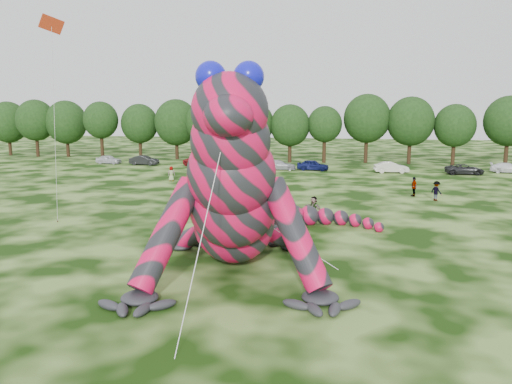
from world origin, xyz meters
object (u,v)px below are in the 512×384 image
object	(u,v)px
tree_6	(206,131)
car_1	(144,160)
tree_2	(67,129)
car_4	(313,165)
tree_8	(290,133)
car_7	(509,168)
tree_11	(410,130)
spectator_3	(414,187)
car_2	(200,161)
tree_7	(252,131)
tree_0	(9,129)
spectator_5	(314,208)
tree_9	(324,135)
tree_10	(367,129)
spectator_1	(259,196)
tree_5	(176,129)
spectator_2	(436,191)
inflatable_gecko	(235,166)
tree_3	(101,130)
car_0	(109,159)
tree_1	(36,128)
car_6	(465,169)
tree_13	(508,131)
tree_12	(454,135)
flying_kite	(52,39)
tree_4	(140,131)
car_5	(391,167)
spectator_0	(184,195)
car_3	(279,165)

from	to	relation	value
tree_6	car_1	distance (m)	11.27
tree_2	car_4	bearing A→B (deg)	-14.77
tree_8	car_7	world-z (taller)	tree_8
tree_11	spectator_3	bearing A→B (deg)	-95.38
tree_8	car_2	size ratio (longest dim) A/B	1.87
tree_2	tree_7	bearing A→B (deg)	-3.40
tree_11	spectator_3	distance (m)	29.50
tree_0	tree_6	distance (m)	37.09
spectator_5	tree_9	bearing A→B (deg)	132.23
tree_10	spectator_1	xyz separation A→B (m)	(-10.17, -36.76, -4.44)
tree_5	tree_11	world-z (taller)	tree_11
car_2	spectator_2	bearing A→B (deg)	-121.39
inflatable_gecko	spectator_3	xyz separation A→B (m)	(12.39, 22.53, -4.30)
tree_3	tree_7	xyz separation A→B (m)	(25.64, -0.26, 0.02)
tree_10	car_0	distance (m)	39.61
tree_1	car_0	bearing A→B (deg)	-25.22
car_6	tree_13	bearing A→B (deg)	-38.17
tree_7	tree_2	bearing A→B (deg)	176.60
inflatable_gecko	tree_13	size ratio (longest dim) A/B	2.07
tree_10	tree_12	size ratio (longest dim) A/B	1.17
car_0	tree_6	bearing A→B (deg)	-57.21
tree_6	tree_7	bearing A→B (deg)	0.92
tree_9	tree_11	distance (m)	12.77
spectator_5	tree_12	bearing A→B (deg)	106.84
flying_kite	tree_1	distance (m)	59.63
car_2	car_6	size ratio (longest dim) A/B	1.01
tree_3	tree_10	world-z (taller)	tree_10
tree_0	tree_11	world-z (taller)	tree_11
tree_2	spectator_3	bearing A→B (deg)	-28.74
tree_13	car_6	bearing A→B (deg)	-126.83
tree_4	car_1	bearing A→B (deg)	-63.82
tree_9	car_5	distance (m)	14.56
tree_2	tree_10	size ratio (longest dim) A/B	0.92
car_5	inflatable_gecko	bearing A→B (deg)	155.75
car_1	tree_6	bearing A→B (deg)	-43.24
tree_6	car_6	bearing A→B (deg)	-15.00
tree_11	spectator_5	distance (m)	42.73
tree_1	spectator_0	world-z (taller)	tree_1
tree_5	car_5	bearing A→B (deg)	-19.34
tree_7	tree_11	bearing A→B (deg)	3.33
tree_0	car_7	distance (m)	80.63
flying_kite	car_5	distance (m)	45.69
car_1	car_2	distance (m)	8.44
flying_kite	tree_13	xyz separation A→B (m)	(41.15, 47.19, -7.64)
tree_4	car_2	xyz separation A→B (m)	(13.09, -9.07, -3.86)
inflatable_gecko	car_1	bearing A→B (deg)	108.13
car_3	spectator_2	bearing A→B (deg)	-148.84
inflatable_gecko	car_0	xyz separation A→B (m)	(-29.62, 43.29, -4.58)
tree_8	tree_10	xyz separation A→B (m)	(11.61, 1.59, 0.78)
flying_kite	tree_8	world-z (taller)	flying_kite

